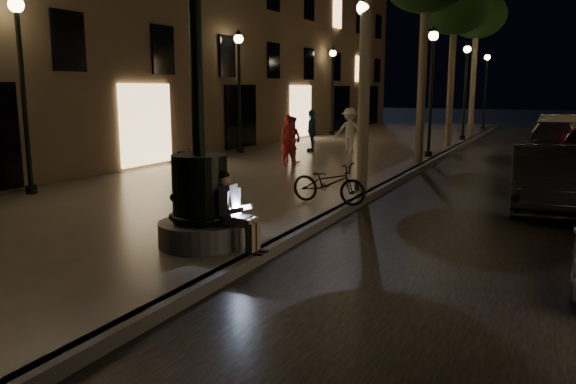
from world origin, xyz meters
The scene contains 24 objects.
ground centered at (0.00, 15.00, 0.00)m, with size 120.00×120.00×0.00m, color black.
cobble_lane centered at (3.00, 15.00, 0.01)m, with size 6.00×45.00×0.02m, color black.
promenade centered at (-4.00, 15.00, 0.10)m, with size 8.00×45.00×0.20m, color #69635C.
curb_strip centered at (0.00, 15.00, 0.10)m, with size 0.25×45.00×0.20m, color #59595B.
fountain_lamppost centered at (-1.00, 2.00, 1.21)m, with size 1.40×1.40×5.21m.
seated_man_laptop centered at (-0.39, 2.00, 0.88)m, with size 0.90×0.31×1.28m.
tree_third centered at (-0.30, 20.00, 6.14)m, with size 3.00×3.00×7.20m.
tree_far centered at (-0.22, 26.00, 6.43)m, with size 3.00×3.00×7.50m.
lamp_curb_a centered at (-0.30, 8.00, 3.24)m, with size 0.36×0.36×4.81m.
lamp_curb_b centered at (-0.30, 16.00, 3.24)m, with size 0.36×0.36×4.81m.
lamp_curb_c centered at (-0.30, 24.00, 3.24)m, with size 0.36×0.36×4.81m.
lamp_curb_d centered at (-0.30, 32.00, 3.24)m, with size 0.36×0.36×4.81m.
lamp_left_a centered at (-7.40, 4.00, 3.24)m, with size 0.36×0.36×4.81m.
lamp_left_b centered at (-7.40, 14.00, 3.24)m, with size 0.36×0.36×4.81m.
lamp_left_c centered at (-7.40, 24.00, 3.24)m, with size 0.36×0.36×4.81m.
stroller centered at (-4.94, 7.04, 0.69)m, with size 0.65×0.94×0.97m.
car_second centered at (4.00, 8.57, 0.73)m, with size 1.55×4.44×1.46m, color black.
car_rear centered at (4.00, 19.60, 0.68)m, with size 1.90×4.68×1.36m, color #2E2E33.
car_fifth centered at (4.00, 24.53, 0.76)m, with size 1.60×4.60×1.51m, color gray.
pedestrian_red centered at (-3.93, 11.34, 1.05)m, with size 0.62×0.40×1.69m, color #AE2822.
pedestrian_pink centered at (-4.19, 12.05, 1.00)m, with size 0.78×0.61×1.61m, color pink.
pedestrian_white centered at (-3.39, 15.74, 1.10)m, with size 1.16×0.67×1.79m, color white.
pedestrian_blue centered at (-5.01, 15.71, 1.05)m, with size 0.99×0.41×1.70m, color navy.
bicycle centered at (-0.40, 6.11, 0.66)m, with size 0.62×1.77×0.93m, color black.
Camera 1 is at (4.20, -5.42, 2.74)m, focal length 35.00 mm.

